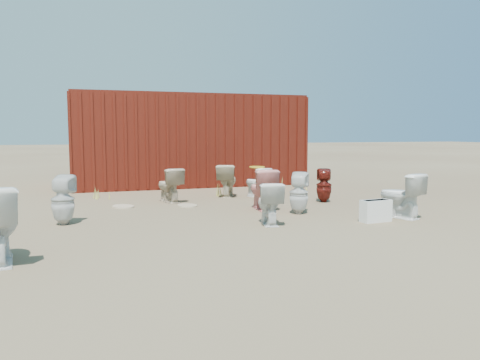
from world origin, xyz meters
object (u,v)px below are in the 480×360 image
object	(u,v)px
toilet_back_beige_right	(227,181)
loose_tank	(376,211)
toilet_front_pink	(262,189)
toilet_back_e	(299,193)
toilet_back_yellowlid	(257,182)
toilet_front_c	(269,203)
toilet_front_maroon	(324,186)
toilet_back_beige_left	(169,185)
toilet_front_e	(400,195)
toilet_back_a	(63,200)
shipping_container	(188,140)

from	to	relation	value
toilet_back_beige_right	loose_tank	size ratio (longest dim) A/B	1.43
toilet_front_pink	toilet_back_e	world-z (taller)	toilet_front_pink
toilet_back_beige_right	loose_tank	distance (m)	3.80
toilet_back_beige_right	toilet_back_yellowlid	world-z (taller)	toilet_back_beige_right
toilet_front_c	loose_tank	size ratio (longest dim) A/B	1.32
toilet_back_beige_right	loose_tank	xyz separation A→B (m)	(1.41, -3.52, -0.18)
toilet_front_maroon	toilet_back_beige_left	bearing A→B (deg)	7.55
toilet_front_e	toilet_back_a	bearing A→B (deg)	-30.54
toilet_back_beige_left	toilet_back_yellowlid	world-z (taller)	toilet_back_beige_left
loose_tank	shipping_container	bearing A→B (deg)	99.06
loose_tank	toilet_back_a	bearing A→B (deg)	158.75
toilet_front_c	toilet_back_e	bearing A→B (deg)	-129.30
toilet_front_c	toilet_front_maroon	distance (m)	2.62
toilet_back_a	toilet_back_yellowlid	size ratio (longest dim) A/B	1.18
shipping_container	toilet_back_yellowlid	distance (m)	3.36
toilet_back_beige_right	toilet_back_yellowlid	bearing A→B (deg)	179.33
shipping_container	toilet_back_beige_right	distance (m)	2.98
toilet_front_maroon	toilet_back_e	distance (m)	1.52
toilet_front_c	toilet_back_a	bearing A→B (deg)	-6.92
toilet_back_a	toilet_front_e	bearing A→B (deg)	-174.34
toilet_front_pink	toilet_front_e	bearing A→B (deg)	144.15
shipping_container	toilet_back_beige_right	world-z (taller)	shipping_container
toilet_front_e	toilet_back_beige_left	world-z (taller)	toilet_front_e
toilet_back_yellowlid	toilet_back_e	size ratio (longest dim) A/B	0.89
toilet_front_maroon	toilet_back_beige_right	bearing A→B (deg)	-14.57
toilet_front_c	toilet_front_e	size ratio (longest dim) A/B	0.88
toilet_front_pink	toilet_back_beige_left	size ratio (longest dim) A/B	1.08
toilet_back_beige_left	loose_tank	bearing A→B (deg)	115.63
toilet_front_c	loose_tank	world-z (taller)	toilet_front_c
toilet_back_e	toilet_front_e	bearing A→B (deg)	-177.63
toilet_front_maroon	shipping_container	bearing A→B (deg)	-39.89
toilet_front_c	toilet_back_yellowlid	xyz separation A→B (m)	(0.87, 2.89, -0.00)
toilet_back_e	toilet_back_a	bearing A→B (deg)	30.10
toilet_back_beige_right	loose_tank	bearing A→B (deg)	136.53
toilet_front_e	toilet_back_beige_right	world-z (taller)	toilet_front_e
toilet_front_e	toilet_front_c	bearing A→B (deg)	-22.82
toilet_front_maroon	toilet_back_a	distance (m)	5.00
shipping_container	toilet_back_beige_right	bearing A→B (deg)	-84.38
toilet_front_pink	toilet_front_c	xyz separation A→B (m)	(-0.39, -1.32, -0.05)
toilet_back_beige_left	toilet_back_e	distance (m)	2.82
toilet_back_yellowlid	toilet_back_e	xyz separation A→B (m)	(-0.03, -2.19, 0.04)
toilet_back_beige_left	toilet_back_beige_right	bearing A→B (deg)	-179.24
toilet_back_beige_left	toilet_back_beige_right	size ratio (longest dim) A/B	0.97
toilet_front_maroon	loose_tank	world-z (taller)	toilet_front_maroon
toilet_front_maroon	loose_tank	distance (m)	2.15
toilet_back_beige_right	toilet_back_e	size ratio (longest dim) A/B	0.99
toilet_front_pink	toilet_front_maroon	bearing A→B (deg)	-160.48
toilet_front_maroon	toilet_front_e	world-z (taller)	toilet_front_e
toilet_front_pink	toilet_front_e	distance (m)	2.40
shipping_container	toilet_back_e	size ratio (longest dim) A/B	8.26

